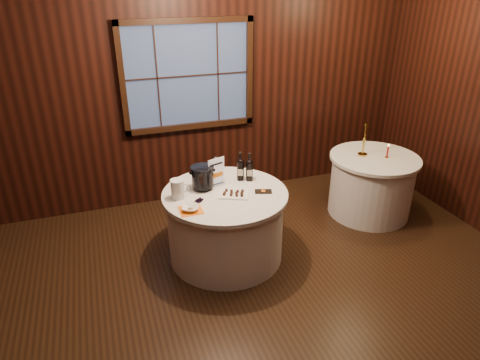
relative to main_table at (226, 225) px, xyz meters
name	(u,v)px	position (x,y,z in m)	size (l,w,h in m)	color
ground	(260,318)	(0.00, -1.00, -0.39)	(6.00, 6.00, 0.00)	black
back_wall	(188,84)	(0.00, 1.48, 1.16)	(6.00, 0.10, 3.00)	black
main_table	(226,225)	(0.00, 0.00, 0.00)	(1.28, 1.28, 0.77)	silver
side_table	(371,185)	(2.00, 0.30, 0.00)	(1.08, 1.08, 0.77)	silver
sign_stand	(216,176)	(-0.04, 0.19, 0.49)	(0.19, 0.14, 0.32)	#B0B1B7
port_bottle_left	(240,168)	(0.24, 0.23, 0.52)	(0.08, 0.09, 0.32)	black
port_bottle_right	(249,169)	(0.33, 0.19, 0.52)	(0.07, 0.08, 0.31)	black
ice_bucket	(203,177)	(-0.19, 0.16, 0.51)	(0.24, 0.24, 0.24)	black
chocolate_plate	(234,194)	(0.06, -0.09, 0.40)	(0.35, 0.30, 0.04)	white
chocolate_box	(263,191)	(0.37, -0.12, 0.39)	(0.17, 0.09, 0.01)	black
grape_bunch	(200,201)	(-0.29, -0.12, 0.40)	(0.15, 0.09, 0.03)	black
glass_pitcher	(178,189)	(-0.47, 0.04, 0.48)	(0.18, 0.14, 0.20)	silver
orange_napkin	(191,210)	(-0.41, -0.24, 0.38)	(0.21, 0.21, 0.00)	orange
cracker_bowl	(191,208)	(-0.41, -0.24, 0.41)	(0.16, 0.16, 0.04)	white
brass_candlestick	(364,144)	(1.88, 0.39, 0.53)	(0.12, 0.12, 0.41)	gold
red_candle	(387,153)	(2.11, 0.22, 0.45)	(0.05, 0.05, 0.17)	gold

